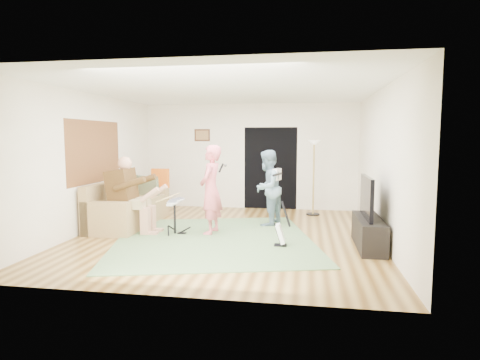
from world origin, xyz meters
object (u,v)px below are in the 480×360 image
Objects in this scene: guitarist at (267,188)px; torchiere_lamp at (314,164)px; singer at (211,190)px; television at (367,197)px; dining_chair at (157,199)px; sofa at (125,210)px; tv_cabinet at (369,233)px; drum_kit at (175,219)px; guitar_spare at (281,234)px.

guitarist is 0.89× the size of torchiere_lamp.
singer is 1.36m from guitarist.
dining_chair is at bearing 154.19° from television.
singer reaches higher than dining_chair.
guitarist is (2.96, 0.44, 0.48)m from sofa.
sofa is 1.29× the size of torchiere_lamp.
torchiere_lamp is at bearing 163.85° from guitarist.
tv_cabinet is at bearing -11.91° from sofa.
tv_cabinet is (1.84, -1.46, -0.54)m from guitarist.
guitarist is 2.31m from television.
guitarist is 1.45× the size of dining_chair.
singer is 3.00m from torchiere_lamp.
dining_chair reaches higher than drum_kit.
drum_kit is at bearing -54.22° from dining_chair.
sofa is at bearing 168.09° from tv_cabinet.
guitar_spare is 1.55m from television.
television is (1.79, -1.46, 0.06)m from guitarist.
sofa is 1.45× the size of guitarist.
sofa is at bearing -60.90° from guitarist.
guitarist is 1.78m from guitar_spare.
sofa is 3.56m from guitar_spare.
drum_kit is 0.87× the size of guitar_spare.
torchiere_lamp is at bearing 23.94° from sofa.
guitar_spare is 0.55× the size of tv_cabinet.
torchiere_lamp is at bearing 106.50° from television.
torchiere_lamp is at bearing 107.45° from tv_cabinet.
guitar_spare reaches higher than drum_kit.
dining_chair is (-3.67, -0.59, -0.83)m from torchiere_lamp.
sofa is 1.19m from dining_chair.
drum_kit is at bearing 174.08° from tv_cabinet.
drum_kit is 0.38× the size of torchiere_lamp.
torchiere_lamp is (1.96, 2.24, 0.37)m from singer.
guitarist reaches higher than guitar_spare.
singer is 2.19× the size of guitar_spare.
dining_chair is at bearing 119.79° from drum_kit.
television is (3.45, -0.36, 0.56)m from drum_kit.
singer is (0.67, 0.16, 0.55)m from drum_kit.
drum_kit is 0.48× the size of tv_cabinet.
dining_chair is at bearing -84.22° from guitarist.
singer is 1.55× the size of dining_chair.
sofa reaches higher than guitar_spare.
guitar_spare reaches higher than tv_cabinet.
torchiere_lamp is at bearing 144.16° from singer.
torchiere_lamp is 1.62× the size of television.
tv_cabinet is at bearing 72.31° from guitarist.
tv_cabinet is at bearing 7.11° from guitar_spare.
guitar_spare is (0.39, -1.64, -0.57)m from guitarist.
guitar_spare is at bearing -172.89° from tv_cabinet.
guitarist reaches higher than tv_cabinet.
television is (4.75, -1.01, 0.54)m from sofa.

